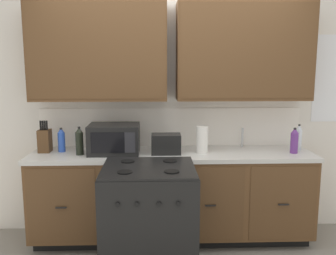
% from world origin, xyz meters
% --- Properties ---
extents(ground_plane, '(8.00, 8.00, 0.00)m').
position_xyz_m(ground_plane, '(0.00, 0.00, 0.00)').
color(ground_plane, gray).
extents(wall_unit, '(3.92, 0.40, 2.39)m').
position_xyz_m(wall_unit, '(0.00, 0.50, 1.63)').
color(wall_unit, white).
rests_on(wall_unit, ground_plane).
extents(counter_run, '(2.75, 0.64, 0.91)m').
position_xyz_m(counter_run, '(0.00, 0.30, 0.47)').
color(counter_run, black).
rests_on(counter_run, ground_plane).
extents(stove_range, '(0.76, 0.68, 0.95)m').
position_xyz_m(stove_range, '(-0.22, -0.33, 0.47)').
color(stove_range, black).
rests_on(stove_range, ground_plane).
extents(microwave, '(0.48, 0.37, 0.28)m').
position_xyz_m(microwave, '(-0.56, 0.29, 1.05)').
color(microwave, black).
rests_on(microwave, counter_run).
extents(toaster, '(0.28, 0.18, 0.19)m').
position_xyz_m(toaster, '(-0.06, 0.24, 1.00)').
color(toaster, black).
rests_on(toaster, counter_run).
extents(knife_block, '(0.11, 0.14, 0.31)m').
position_xyz_m(knife_block, '(-1.24, 0.36, 1.02)').
color(knife_block, '#52361E').
rests_on(knife_block, counter_run).
extents(sink_faucet, '(0.02, 0.02, 0.20)m').
position_xyz_m(sink_faucet, '(0.74, 0.51, 1.01)').
color(sink_faucet, '#B2B5BA').
rests_on(sink_faucet, counter_run).
extents(paper_towel_roll, '(0.12, 0.12, 0.26)m').
position_xyz_m(paper_towel_roll, '(0.29, 0.27, 1.04)').
color(paper_towel_roll, white).
rests_on(paper_towel_roll, counter_run).
extents(bottle_dark, '(0.07, 0.07, 0.27)m').
position_xyz_m(bottle_dark, '(-0.88, 0.22, 1.04)').
color(bottle_dark, black).
rests_on(bottle_dark, counter_run).
extents(bottle_clear, '(0.06, 0.06, 0.26)m').
position_xyz_m(bottle_clear, '(1.27, 0.35, 1.04)').
color(bottle_clear, silver).
rests_on(bottle_clear, counter_run).
extents(bottle_blue, '(0.07, 0.07, 0.24)m').
position_xyz_m(bottle_blue, '(-1.08, 0.36, 1.03)').
color(bottle_blue, blue).
rests_on(bottle_blue, counter_run).
extents(bottle_violet, '(0.07, 0.07, 0.25)m').
position_xyz_m(bottle_violet, '(1.18, 0.22, 1.03)').
color(bottle_violet, '#663384').
rests_on(bottle_violet, counter_run).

